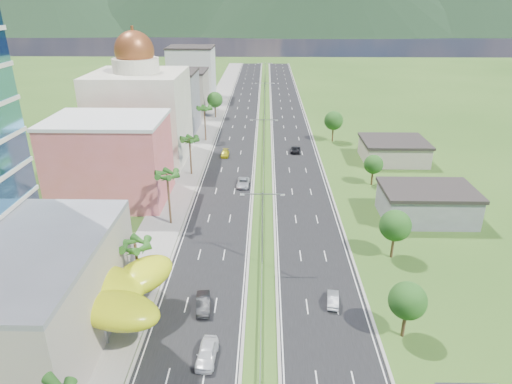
{
  "coord_description": "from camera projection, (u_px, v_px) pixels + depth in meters",
  "views": [
    {
      "loc": [
        0.33,
        -46.25,
        35.36
      ],
      "look_at": [
        -1.08,
        19.49,
        7.0
      ],
      "focal_mm": 32.0,
      "sensor_mm": 36.0,
      "label": 1
    }
  ],
  "objects": [
    {
      "name": "leafy_tree_rd",
      "position": [
        334.0,
        121.0,
        118.17
      ],
      "size": [
        4.9,
        4.9,
        8.05
      ],
      "color": "#47301C",
      "rests_on": "ground"
    },
    {
      "name": "palm_tree_d",
      "position": [
        190.0,
        141.0,
        95.1
      ],
      "size": [
        3.6,
        3.6,
        8.6
      ],
      "color": "#47301C",
      "rests_on": "ground"
    },
    {
      "name": "leafy_tree_rc",
      "position": [
        374.0,
        164.0,
        91.03
      ],
      "size": [
        3.85,
        3.85,
        6.33
      ],
      "color": "#47301C",
      "rests_on": "ground"
    },
    {
      "name": "car_dark_left",
      "position": [
        203.0,
        303.0,
        55.66
      ],
      "size": [
        2.16,
        4.87,
        1.55
      ],
      "primitive_type": "imported",
      "rotation": [
        0.0,
        0.0,
        0.11
      ],
      "color": "black",
      "rests_on": "road_left"
    },
    {
      "name": "midrise_beige",
      "position": [
        182.0,
        92.0,
        148.07
      ],
      "size": [
        16.0,
        15.0,
        13.0
      ],
      "primitive_type": "cube",
      "color": "#A79B89",
      "rests_on": "ground"
    },
    {
      "name": "streetlight_median_d",
      "position": [
        265.0,
        96.0,
        141.01
      ],
      "size": [
        6.04,
        0.25,
        11.0
      ],
      "color": "gray",
      "rests_on": "ground"
    },
    {
      "name": "shed_far",
      "position": [
        393.0,
        152.0,
        105.5
      ],
      "size": [
        14.0,
        12.0,
        4.4
      ],
      "primitive_type": "cube",
      "color": "#A79B89",
      "rests_on": "ground"
    },
    {
      "name": "midrise_grey",
      "position": [
        168.0,
        102.0,
        127.28
      ],
      "size": [
        16.0,
        15.0,
        16.0
      ],
      "primitive_type": "cube",
      "color": "slate",
      "rests_on": "ground"
    },
    {
      "name": "streetlight_median_b",
      "position": [
        262.0,
        221.0,
        62.98
      ],
      "size": [
        6.04,
        0.25,
        11.0
      ],
      "color": "gray",
      "rests_on": "ground"
    },
    {
      "name": "palm_tree_e",
      "position": [
        204.0,
        110.0,
        117.75
      ],
      "size": [
        3.6,
        3.6,
        9.4
      ],
      "color": "#47301C",
      "rests_on": "ground"
    },
    {
      "name": "car_white_near_left",
      "position": [
        207.0,
        353.0,
        47.85
      ],
      "size": [
        2.25,
        4.99,
        1.66
      ],
      "primitive_type": "imported",
      "rotation": [
        0.0,
        0.0,
        -0.06
      ],
      "color": "white",
      "rests_on": "road_left"
    },
    {
      "name": "leafy_tree_ra",
      "position": [
        408.0,
        301.0,
        49.68
      ],
      "size": [
        4.2,
        4.2,
        6.9
      ],
      "color": "#47301C",
      "rests_on": "ground"
    },
    {
      "name": "streetlight_median_c",
      "position": [
        264.0,
        138.0,
        99.7
      ],
      "size": [
        6.04,
        0.25,
        11.0
      ],
      "color": "gray",
      "rests_on": "ground"
    },
    {
      "name": "pink_shophouse",
      "position": [
        111.0,
        161.0,
        83.43
      ],
      "size": [
        20.0,
        15.0,
        15.0
      ],
      "primitive_type": "cube",
      "color": "#D46057",
      "rests_on": "ground"
    },
    {
      "name": "car_silver_mid_left",
      "position": [
        243.0,
        183.0,
        91.77
      ],
      "size": [
        2.55,
        5.26,
        1.44
      ],
      "primitive_type": "imported",
      "rotation": [
        0.0,
        0.0,
        -0.03
      ],
      "color": "#B3B7BC",
      "rests_on": "road_left"
    },
    {
      "name": "ground",
      "position": [
        261.0,
        306.0,
        56.47
      ],
      "size": [
        500.0,
        500.0,
        0.0
      ],
      "primitive_type": "plane",
      "color": "#2D5119",
      "rests_on": "ground"
    },
    {
      "name": "road_right",
      "position": [
        289.0,
        122.0,
        138.94
      ],
      "size": [
        11.0,
        260.0,
        0.04
      ],
      "primitive_type": "cube",
      "color": "black",
      "rests_on": "ground"
    },
    {
      "name": "leafy_tree_rb",
      "position": [
        395.0,
        226.0,
        65.07
      ],
      "size": [
        4.55,
        4.55,
        7.47
      ],
      "color": "#47301C",
      "rests_on": "ground"
    },
    {
      "name": "road_left",
      "position": [
        240.0,
        122.0,
        139.24
      ],
      "size": [
        11.0,
        260.0,
        0.04
      ],
      "primitive_type": "cube",
      "color": "black",
      "rests_on": "ground"
    },
    {
      "name": "leafy_tree_lfar",
      "position": [
        215.0,
        100.0,
        141.78
      ],
      "size": [
        4.9,
        4.9,
        8.05
      ],
      "color": "#47301C",
      "rests_on": "ground"
    },
    {
      "name": "lime_canopy",
      "position": [
        83.0,
        290.0,
        51.21
      ],
      "size": [
        18.0,
        15.0,
        7.4
      ],
      "color": "#C1CC13",
      "rests_on": "ground"
    },
    {
      "name": "domed_building",
      "position": [
        140.0,
        111.0,
        103.02
      ],
      "size": [
        20.0,
        20.0,
        28.7
      ],
      "color": "beige",
      "rests_on": "ground"
    },
    {
      "name": "streetlight_median_e",
      "position": [
        265.0,
        74.0,
        182.33
      ],
      "size": [
        6.04,
        0.25,
        11.0
      ],
      "color": "gray",
      "rests_on": "ground"
    },
    {
      "name": "palm_tree_c",
      "position": [
        167.0,
        177.0,
        73.61
      ],
      "size": [
        3.6,
        3.6,
        9.6
      ],
      "color": "#47301C",
      "rests_on": "ground"
    },
    {
      "name": "car_silver_right",
      "position": [
        333.0,
        299.0,
        56.64
      ],
      "size": [
        1.89,
        4.09,
        1.3
      ],
      "primitive_type": "imported",
      "rotation": [
        0.0,
        0.0,
        3.01
      ],
      "color": "#B8B9C0",
      "rests_on": "road_right"
    },
    {
      "name": "sidewalk_left",
      "position": [
        209.0,
        121.0,
        139.41
      ],
      "size": [
        7.0,
        260.0,
        0.12
      ],
      "primitive_type": "cube",
      "color": "gray",
      "rests_on": "ground"
    },
    {
      "name": "median_guardrail",
      "position": [
        264.0,
        137.0,
        122.32
      ],
      "size": [
        0.1,
        216.06,
        0.76
      ],
      "color": "gray",
      "rests_on": "ground"
    },
    {
      "name": "car_yellow_far_left",
      "position": [
        225.0,
        154.0,
        108.93
      ],
      "size": [
        1.81,
        4.43,
        1.28
      ],
      "primitive_type": "imported",
      "rotation": [
        0.0,
        0.0,
        0.0
      ],
      "color": "gold",
      "rests_on": "road_left"
    },
    {
      "name": "palm_tree_b",
      "position": [
        135.0,
        247.0,
        55.82
      ],
      "size": [
        3.6,
        3.6,
        8.1
      ],
      "color": "#47301C",
      "rests_on": "ground"
    },
    {
      "name": "shed_near",
      "position": [
        427.0,
        205.0,
        77.88
      ],
      "size": [
        15.0,
        10.0,
        5.0
      ],
      "primitive_type": "cube",
      "color": "slate",
      "rests_on": "ground"
    },
    {
      "name": "mountain_ridge",
      "position": [
        324.0,
        33.0,
        468.41
      ],
      "size": [
        860.0,
        140.0,
        90.0
      ],
      "primitive_type": null,
      "color": "black",
      "rests_on": "ground"
    },
    {
      "name": "car_dark_far_right",
      "position": [
        295.0,
        149.0,
        111.8
      ],
      "size": [
        2.75,
        5.07,
        1.35
      ],
      "primitive_type": "imported",
      "rotation": [
        0.0,
        0.0,
        3.03
      ],
      "color": "black",
      "rests_on": "road_right"
    },
    {
      "name": "midrise_white",
      "position": [
        192.0,
        73.0,
        168.19
      ],
      "size": [
        16.0,
        15.0,
        18.0
      ],
      "primitive_type": "cube",
      "color": "silver",
      "rests_on": "ground"
    }
  ]
}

